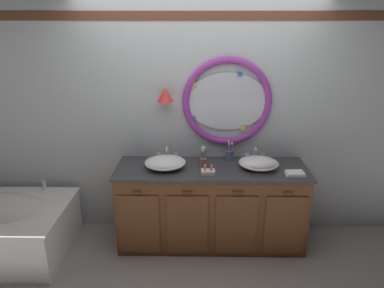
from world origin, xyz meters
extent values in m
plane|color=gray|center=(0.00, 0.00, 0.00)|extent=(14.00, 14.00, 0.00)
cube|color=silver|center=(0.00, 0.59, 1.30)|extent=(6.40, 0.08, 2.60)
cube|color=brown|center=(0.00, 0.55, 2.32)|extent=(6.27, 0.01, 0.09)
ellipsoid|color=silver|center=(0.29, 0.54, 1.48)|extent=(0.86, 0.02, 0.61)
torus|color=purple|center=(0.29, 0.53, 1.48)|extent=(0.93, 0.07, 0.93)
cube|color=silver|center=(0.72, 0.52, 1.46)|extent=(0.05, 0.01, 0.05)
cube|color=#2866B7|center=(0.41, 0.52, 1.77)|extent=(0.05, 0.01, 0.05)
cube|color=yellow|center=(-0.05, 0.52, 1.66)|extent=(0.05, 0.01, 0.05)
cube|color=#2866B7|center=(-0.06, 0.52, 1.30)|extent=(0.05, 0.01, 0.05)
cube|color=yellow|center=(0.46, 0.52, 1.20)|extent=(0.05, 0.01, 0.05)
cylinder|color=#4C3823|center=(-0.35, 0.51, 1.59)|extent=(0.02, 0.09, 0.02)
cone|color=red|center=(-0.35, 0.46, 1.57)|extent=(0.17, 0.17, 0.14)
cube|color=brown|center=(0.13, 0.25, 0.42)|extent=(1.91, 0.60, 0.83)
cube|color=#38383D|center=(0.13, 0.25, 0.85)|extent=(1.95, 0.64, 0.03)
cube|color=#38383D|center=(0.13, 0.54, 0.77)|extent=(1.91, 0.02, 0.11)
cube|color=brown|center=(-0.59, -0.06, 0.37)|extent=(0.40, 0.02, 0.63)
cylinder|color=#422D1E|center=(-0.59, -0.07, 0.73)|extent=(0.10, 0.01, 0.01)
cube|color=brown|center=(-0.11, -0.06, 0.37)|extent=(0.40, 0.02, 0.63)
cylinder|color=#422D1E|center=(-0.11, -0.07, 0.73)|extent=(0.10, 0.01, 0.01)
cube|color=brown|center=(0.37, -0.06, 0.37)|extent=(0.40, 0.02, 0.63)
cylinder|color=#422D1E|center=(0.37, -0.07, 0.73)|extent=(0.10, 0.01, 0.01)
cube|color=brown|center=(0.84, -0.06, 0.37)|extent=(0.40, 0.02, 0.63)
cylinder|color=#422D1E|center=(0.84, -0.07, 0.73)|extent=(0.10, 0.01, 0.01)
cylinder|color=silver|center=(-1.70, 0.41, 0.57)|extent=(0.04, 0.04, 0.11)
ellipsoid|color=white|center=(-0.34, 0.22, 0.92)|extent=(0.39, 0.33, 0.12)
torus|color=white|center=(-0.34, 0.22, 0.92)|extent=(0.41, 0.41, 0.02)
cylinder|color=silver|center=(-0.34, 0.22, 0.92)|extent=(0.03, 0.03, 0.01)
ellipsoid|color=white|center=(0.60, 0.22, 0.92)|extent=(0.38, 0.28, 0.12)
torus|color=white|center=(0.60, 0.22, 0.92)|extent=(0.40, 0.40, 0.02)
cylinder|color=silver|center=(0.60, 0.22, 0.92)|extent=(0.03, 0.03, 0.01)
cylinder|color=silver|center=(-0.34, 0.48, 0.87)|extent=(0.05, 0.05, 0.02)
cylinder|color=silver|center=(-0.34, 0.48, 0.94)|extent=(0.02, 0.02, 0.11)
sphere|color=silver|center=(-0.34, 0.48, 1.00)|extent=(0.03, 0.03, 0.03)
cylinder|color=silver|center=(-0.34, 0.42, 1.00)|extent=(0.02, 0.12, 0.02)
cylinder|color=silver|center=(-0.43, 0.48, 0.89)|extent=(0.04, 0.04, 0.06)
cylinder|color=silver|center=(-0.25, 0.48, 0.89)|extent=(0.04, 0.04, 0.06)
cube|color=silver|center=(-0.43, 0.48, 0.93)|extent=(0.05, 0.01, 0.01)
cube|color=silver|center=(-0.25, 0.48, 0.93)|extent=(0.05, 0.01, 0.01)
cylinder|color=silver|center=(0.60, 0.48, 0.87)|extent=(0.05, 0.05, 0.02)
cylinder|color=silver|center=(0.60, 0.48, 0.94)|extent=(0.02, 0.02, 0.11)
sphere|color=silver|center=(0.60, 0.48, 0.99)|extent=(0.03, 0.03, 0.03)
cylinder|color=silver|center=(0.60, 0.43, 0.99)|extent=(0.02, 0.09, 0.02)
cylinder|color=silver|center=(0.51, 0.48, 0.89)|extent=(0.04, 0.04, 0.06)
cylinder|color=silver|center=(0.68, 0.48, 0.89)|extent=(0.04, 0.04, 0.06)
cube|color=silver|center=(0.51, 0.48, 0.93)|extent=(0.05, 0.01, 0.01)
cube|color=silver|center=(0.68, 0.48, 0.93)|extent=(0.05, 0.01, 0.01)
cylinder|color=#996647|center=(0.04, 0.26, 0.91)|extent=(0.07, 0.07, 0.09)
torus|color=#996647|center=(0.04, 0.26, 0.95)|extent=(0.08, 0.08, 0.01)
cylinder|color=#19ADB2|center=(0.05, 0.26, 0.96)|extent=(0.03, 0.03, 0.18)
cube|color=white|center=(0.05, 0.26, 1.06)|extent=(0.02, 0.02, 0.03)
cylinder|color=#E0383D|center=(0.04, 0.27, 0.96)|extent=(0.04, 0.03, 0.18)
cube|color=white|center=(0.04, 0.27, 1.06)|extent=(0.03, 0.02, 0.03)
cylinder|color=purple|center=(0.04, 0.24, 0.96)|extent=(0.03, 0.03, 0.16)
cube|color=white|center=(0.04, 0.24, 1.05)|extent=(0.03, 0.02, 0.03)
cylinder|color=slate|center=(0.33, 0.47, 0.91)|extent=(0.08, 0.08, 0.10)
torus|color=slate|center=(0.33, 0.47, 0.96)|extent=(0.09, 0.09, 0.01)
cylinder|color=purple|center=(0.35, 0.46, 0.96)|extent=(0.03, 0.02, 0.16)
cube|color=white|center=(0.35, 0.46, 1.05)|extent=(0.02, 0.02, 0.02)
cylinder|color=pink|center=(0.31, 0.48, 0.96)|extent=(0.04, 0.02, 0.18)
cube|color=white|center=(0.31, 0.48, 1.07)|extent=(0.02, 0.02, 0.02)
cylinder|color=purple|center=(0.32, 0.45, 0.96)|extent=(0.02, 0.02, 0.16)
cube|color=white|center=(0.32, 0.45, 1.05)|extent=(0.02, 0.01, 0.02)
cylinder|color=#6BAD66|center=(0.04, 0.44, 0.93)|extent=(0.06, 0.06, 0.14)
cylinder|color=silver|center=(0.04, 0.44, 1.01)|extent=(0.03, 0.03, 0.02)
cylinder|color=silver|center=(0.04, 0.42, 1.02)|extent=(0.01, 0.04, 0.01)
cube|color=white|center=(0.93, 0.06, 0.87)|extent=(0.18, 0.13, 0.02)
cube|color=white|center=(0.93, 0.06, 0.89)|extent=(0.17, 0.13, 0.02)
cube|color=beige|center=(0.09, 0.07, 0.88)|extent=(0.13, 0.10, 0.04)
cylinder|color=pink|center=(0.06, 0.07, 0.93)|extent=(0.02, 0.02, 0.05)
cylinder|color=pink|center=(0.12, 0.07, 0.93)|extent=(0.02, 0.02, 0.05)
camera|label=1|loc=(-0.02, -3.11, 2.28)|focal=33.41mm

